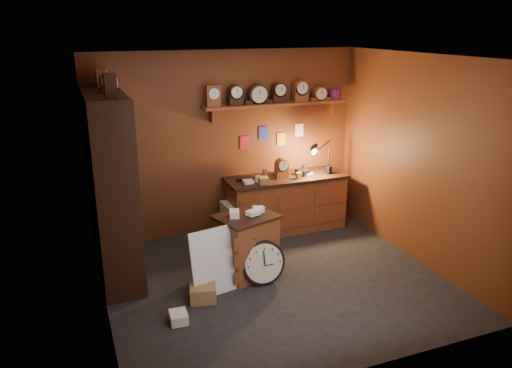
% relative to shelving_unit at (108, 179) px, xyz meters
% --- Properties ---
extents(floor, '(4.00, 4.00, 0.00)m').
position_rel_shelving_unit_xyz_m(floor, '(1.79, -0.98, -1.25)').
color(floor, black).
rests_on(floor, ground).
extents(room_shell, '(4.02, 3.62, 2.71)m').
position_rel_shelving_unit_xyz_m(room_shell, '(1.84, -0.87, 0.47)').
color(room_shell, brown).
rests_on(room_shell, ground).
extents(shelving_unit, '(0.47, 1.60, 2.58)m').
position_rel_shelving_unit_xyz_m(shelving_unit, '(0.00, 0.00, 0.00)').
color(shelving_unit, black).
rests_on(shelving_unit, ground).
extents(workbench, '(1.84, 0.66, 1.36)m').
position_rel_shelving_unit_xyz_m(workbench, '(2.61, 0.49, -0.78)').
color(workbench, brown).
rests_on(workbench, ground).
extents(low_cabinet, '(0.84, 0.77, 0.88)m').
position_rel_shelving_unit_xyz_m(low_cabinet, '(1.53, -0.66, -0.82)').
color(low_cabinet, brown).
rests_on(low_cabinet, ground).
extents(big_round_clock, '(0.55, 0.18, 0.55)m').
position_rel_shelving_unit_xyz_m(big_round_clock, '(1.64, -0.96, -0.98)').
color(big_round_clock, black).
rests_on(big_round_clock, ground).
extents(white_panel, '(0.63, 0.28, 0.81)m').
position_rel_shelving_unit_xyz_m(white_panel, '(1.04, -0.94, -1.25)').
color(white_panel, silver).
rests_on(white_panel, ground).
extents(mini_fridge, '(0.54, 0.56, 0.54)m').
position_rel_shelving_unit_xyz_m(mini_fridge, '(1.87, 0.41, -0.99)').
color(mini_fridge, silver).
rests_on(mini_fridge, ground).
extents(floor_box_a, '(0.35, 0.31, 0.18)m').
position_rel_shelving_unit_xyz_m(floor_box_a, '(0.84, -1.08, -1.16)').
color(floor_box_a, olive).
rests_on(floor_box_a, ground).
extents(floor_box_b, '(0.20, 0.23, 0.11)m').
position_rel_shelving_unit_xyz_m(floor_box_b, '(0.48, -1.41, -1.20)').
color(floor_box_b, white).
rests_on(floor_box_b, ground).
extents(floor_box_c, '(0.33, 0.32, 0.19)m').
position_rel_shelving_unit_xyz_m(floor_box_c, '(1.55, -0.44, -1.16)').
color(floor_box_c, olive).
rests_on(floor_box_c, ground).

